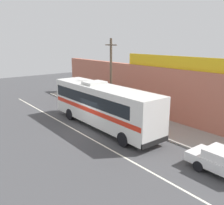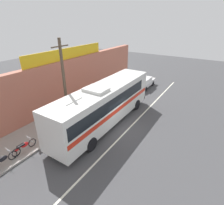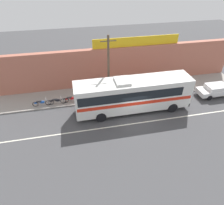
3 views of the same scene
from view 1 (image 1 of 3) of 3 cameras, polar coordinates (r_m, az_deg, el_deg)
ground_plane at (r=20.19m, az=-5.69°, el=-6.50°), size 70.00×70.00×0.00m
sidewalk_slab at (r=23.20m, az=5.20°, el=-3.53°), size 30.00×3.60×0.14m
storefront_facade at (r=24.10m, az=9.05°, el=2.75°), size 30.00×0.70×4.80m
storefront_billboard at (r=22.29m, az=13.51°, el=9.28°), size 10.51×0.12×1.10m
road_center_stripe at (r=19.80m, az=-7.66°, el=-6.97°), size 30.00×0.14×0.01m
intercity_bus at (r=20.26m, az=-2.31°, el=-0.23°), size 11.87×2.69×3.78m
utility_pole at (r=22.90m, az=-0.24°, el=6.13°), size 1.60×0.22×7.25m
motorcycle_blue at (r=29.66m, az=-9.05°, el=1.27°), size 1.97×0.56×0.94m
motorcycle_red at (r=27.03m, az=-5.56°, el=0.11°), size 1.85×0.56×0.94m
motorcycle_orange at (r=25.25m, az=-2.86°, el=-0.85°), size 1.93×0.56×0.94m
motorcycle_green at (r=28.30m, az=-7.40°, el=0.70°), size 1.94×0.56×0.94m
pedestrian_near_shop at (r=19.64m, az=12.23°, el=-3.76°), size 0.30×0.48×1.75m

